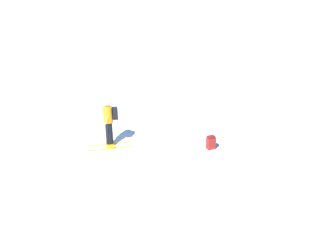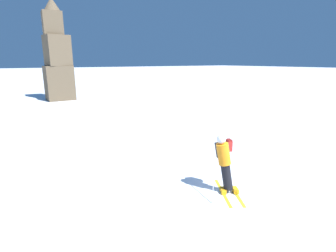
{
  "view_description": "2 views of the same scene",
  "coord_description": "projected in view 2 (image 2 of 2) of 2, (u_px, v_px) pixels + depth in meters",
  "views": [
    {
      "loc": [
        12.47,
        -8.99,
        7.91
      ],
      "look_at": [
        1.25,
        1.59,
        0.81
      ],
      "focal_mm": 50.0,
      "sensor_mm": 36.0,
      "label": 1
    },
    {
      "loc": [
        -5.44,
        -4.74,
        3.7
      ],
      "look_at": [
        0.48,
        4.17,
        1.02
      ],
      "focal_mm": 28.0,
      "sensor_mm": 36.0,
      "label": 2
    }
  ],
  "objects": [
    {
      "name": "spare_backpack",
      "position": [
        228.0,
        145.0,
        11.01
      ],
      "size": [
        0.3,
        0.35,
        0.5
      ],
      "rotation": [
        0.0,
        0.0,
        1.25
      ],
      "color": "#AD231E",
      "rests_on": "ground"
    },
    {
      "name": "rock_pillar",
      "position": [
        57.0,
        59.0,
        24.53
      ],
      "size": [
        2.45,
        2.15,
        9.2
      ],
      "color": "brown",
      "rests_on": "ground"
    },
    {
      "name": "ground_plane",
      "position": [
        233.0,
        191.0,
        7.65
      ],
      "size": [
        300.0,
        300.0,
        0.0
      ],
      "primitive_type": "plane",
      "color": "white"
    },
    {
      "name": "skier",
      "position": [
        224.0,
        161.0,
        7.34
      ],
      "size": [
        1.44,
        1.65,
        1.77
      ],
      "rotation": [
        0.0,
        0.0,
        -0.52
      ],
      "color": "yellow",
      "rests_on": "ground"
    }
  ]
}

